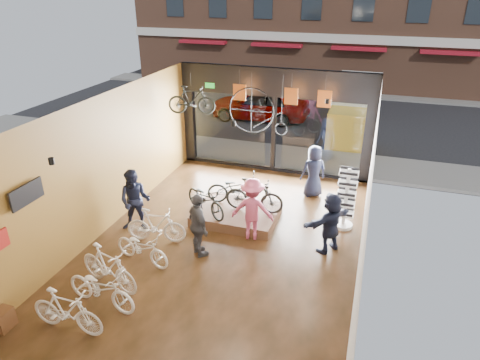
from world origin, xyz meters
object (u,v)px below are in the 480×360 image
at_px(floor_bike_3, 108,267).
at_px(floor_bike_4, 142,248).
at_px(display_platform, 237,214).
at_px(customer_1, 135,201).
at_px(customer_5, 331,223).
at_px(display_bike_right, 237,188).
at_px(hung_bike, 192,100).
at_px(customer_2, 198,226).
at_px(customer_3, 252,209).
at_px(customer_4, 314,171).
at_px(floor_bike_1, 67,311).
at_px(display_bike_left, 206,199).
at_px(street_car, 260,104).
at_px(box_truck, 355,110).
at_px(floor_bike_5, 156,225).
at_px(sunglasses_rack, 346,199).
at_px(penny_farthing, 261,113).
at_px(display_bike_mid, 254,196).
at_px(floor_bike_2, 101,288).

height_order(floor_bike_3, floor_bike_4, floor_bike_3).
distance_m(display_platform, customer_1, 2.99).
relative_size(floor_bike_4, customer_5, 0.98).
distance_m(display_bike_right, hung_bike, 3.44).
relative_size(customer_2, hung_bike, 1.11).
bearing_deg(customer_3, customer_4, -116.22).
bearing_deg(floor_bike_1, display_bike_right, -16.36).
distance_m(display_bike_left, customer_3, 1.58).
xyz_separation_m(street_car, display_platform, (2.03, -9.90, -0.68)).
bearing_deg(customer_3, street_car, -81.12).
height_order(floor_bike_1, display_bike_left, display_bike_left).
distance_m(box_truck, floor_bike_5, 11.61).
bearing_deg(street_car, floor_bike_1, 0.76).
xyz_separation_m(box_truck, customer_4, (-0.79, -6.65, -0.31)).
bearing_deg(customer_3, sunglasses_rack, -155.44).
relative_size(display_platform, sunglasses_rack, 1.31).
bearing_deg(customer_1, display_bike_right, 23.77).
xyz_separation_m(customer_1, customer_5, (5.34, 0.63, -0.08)).
bearing_deg(sunglasses_rack, display_bike_right, -163.42).
bearing_deg(penny_farthing, display_bike_mid, -77.73).
relative_size(customer_4, hung_bike, 1.10).
bearing_deg(street_car, customer_2, 8.04).
relative_size(display_platform, display_bike_right, 1.32).
distance_m(floor_bike_2, customer_4, 7.60).
height_order(floor_bike_2, customer_3, customer_3).
bearing_deg(sunglasses_rack, customer_4, 139.93).
height_order(floor_bike_4, sunglasses_rack, sunglasses_rack).
height_order(street_car, floor_bike_4, street_car).
xyz_separation_m(display_platform, hung_bike, (-2.25, 2.10, 2.78)).
relative_size(street_car, penny_farthing, 2.49).
height_order(display_platform, customer_4, customer_4).
relative_size(street_car, floor_bike_1, 2.97).
bearing_deg(floor_bike_2, penny_farthing, -4.23).
height_order(floor_bike_4, display_bike_right, display_bike_right).
distance_m(customer_4, sunglasses_rack, 2.10).
bearing_deg(floor_bike_1, customer_1, 10.02).
height_order(floor_bike_2, customer_1, customer_1).
bearing_deg(customer_1, customer_5, -7.89).
bearing_deg(box_truck, penny_farthing, -114.22).
bearing_deg(display_bike_right, customer_5, -128.73).
bearing_deg(floor_bike_4, customer_1, 46.75).
xyz_separation_m(street_car, customer_1, (-0.49, -11.33, 0.08)).
bearing_deg(display_platform, floor_bike_5, -132.83).
bearing_deg(hung_bike, display_platform, -144.91).
distance_m(customer_2, customer_3, 1.62).
relative_size(floor_bike_3, customer_5, 1.05).
bearing_deg(floor_bike_5, floor_bike_1, 167.26).
bearing_deg(box_truck, display_bike_left, -110.41).
relative_size(display_platform, customer_2, 1.37).
height_order(floor_bike_2, customer_5, customer_5).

